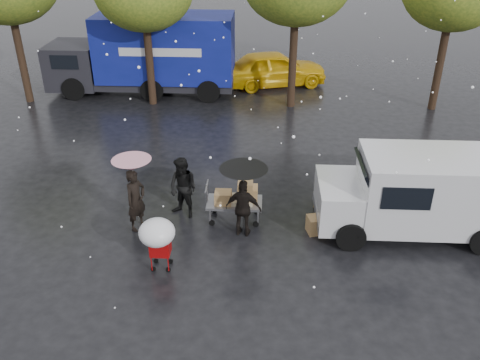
# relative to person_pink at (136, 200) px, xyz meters

# --- Properties ---
(ground) EXTENTS (90.00, 90.00, 0.00)m
(ground) POSITION_rel_person_pink_xyz_m (1.93, -0.42, -0.87)
(ground) COLOR black
(ground) RESTS_ON ground
(person_pink) EXTENTS (0.68, 0.76, 1.74)m
(person_pink) POSITION_rel_person_pink_xyz_m (0.00, 0.00, 0.00)
(person_pink) COLOR black
(person_pink) RESTS_ON ground
(person_middle) EXTENTS (1.08, 1.01, 1.76)m
(person_middle) POSITION_rel_person_pink_xyz_m (1.15, 0.68, 0.01)
(person_middle) COLOR black
(person_middle) RESTS_ON ground
(person_black) EXTENTS (1.00, 0.55, 1.62)m
(person_black) POSITION_rel_person_pink_xyz_m (2.84, -0.16, -0.06)
(person_black) COLOR black
(person_black) RESTS_ON ground
(umbrella_pink) EXTENTS (1.01, 1.01, 2.07)m
(umbrella_pink) POSITION_rel_person_pink_xyz_m (0.00, 0.00, 1.04)
(umbrella_pink) COLOR #4C4C4C
(umbrella_pink) RESTS_ON ground
(umbrella_black) EXTENTS (1.22, 1.22, 1.97)m
(umbrella_black) POSITION_rel_person_pink_xyz_m (2.84, -0.16, 0.95)
(umbrella_black) COLOR #4C4C4C
(umbrella_black) RESTS_ON ground
(vendor_cart) EXTENTS (1.52, 0.80, 1.27)m
(vendor_cart) POSITION_rel_person_pink_xyz_m (2.65, 0.53, -0.14)
(vendor_cart) COLOR slate
(vendor_cart) RESTS_ON ground
(shopping_cart) EXTENTS (0.84, 0.84, 1.46)m
(shopping_cart) POSITION_rel_person_pink_xyz_m (0.94, -1.81, 0.19)
(shopping_cart) COLOR #AD090B
(shopping_cart) RESTS_ON ground
(white_van) EXTENTS (4.91, 2.18, 2.20)m
(white_van) POSITION_rel_person_pink_xyz_m (7.38, 0.31, 0.29)
(white_van) COLOR silver
(white_van) RESTS_ON ground
(blue_truck) EXTENTS (8.30, 2.60, 3.50)m
(blue_truck) POSITION_rel_person_pink_xyz_m (-1.97, 11.01, 0.89)
(blue_truck) COLOR navy
(blue_truck) RESTS_ON ground
(box_ground_near) EXTENTS (0.61, 0.53, 0.47)m
(box_ground_near) POSITION_rel_person_pink_xyz_m (4.80, 0.06, -0.63)
(box_ground_near) COLOR olive
(box_ground_near) RESTS_ON ground
(box_ground_far) EXTENTS (0.55, 0.49, 0.36)m
(box_ground_far) POSITION_rel_person_pink_xyz_m (5.07, 1.39, -0.69)
(box_ground_far) COLOR olive
(box_ground_far) RESTS_ON ground
(yellow_taxi) EXTENTS (5.22, 3.23, 1.66)m
(yellow_taxi) POSITION_rel_person_pink_xyz_m (3.71, 12.32, -0.04)
(yellow_taxi) COLOR #E5AE0C
(yellow_taxi) RESTS_ON ground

